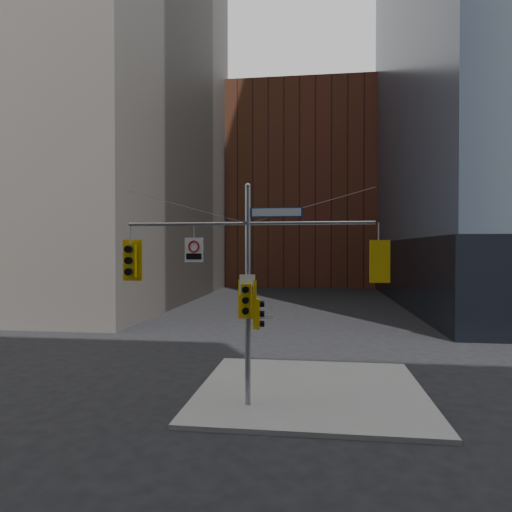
% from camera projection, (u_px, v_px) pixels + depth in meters
% --- Properties ---
extents(ground, '(160.00, 160.00, 0.00)m').
position_uv_depth(ground, '(237.00, 434.00, 12.76)').
color(ground, black).
rests_on(ground, ground).
extents(sidewalk_corner, '(8.00, 8.00, 0.15)m').
position_uv_depth(sidewalk_corner, '(311.00, 390.00, 16.46)').
color(sidewalk_corner, gray).
rests_on(sidewalk_corner, ground).
extents(brick_midrise, '(26.00, 20.00, 28.00)m').
position_uv_depth(brick_midrise, '(302.00, 191.00, 70.03)').
color(brick_midrise, brown).
rests_on(brick_midrise, ground).
extents(signal_assembly, '(8.00, 0.80, 7.30)m').
position_uv_depth(signal_assembly, '(248.00, 273.00, 14.66)').
color(signal_assembly, gray).
rests_on(signal_assembly, ground).
extents(traffic_light_west_arm, '(0.66, 0.54, 1.39)m').
position_uv_depth(traffic_light_west_arm, '(131.00, 260.00, 15.19)').
color(traffic_light_west_arm, '#DCB10B').
rests_on(traffic_light_west_arm, ground).
extents(traffic_light_east_arm, '(0.63, 0.53, 1.31)m').
position_uv_depth(traffic_light_east_arm, '(378.00, 261.00, 14.12)').
color(traffic_light_east_arm, '#DCB10B').
rests_on(traffic_light_east_arm, ground).
extents(traffic_light_pole_side, '(0.39, 0.33, 0.96)m').
position_uv_depth(traffic_light_pole_side, '(258.00, 314.00, 14.65)').
color(traffic_light_pole_side, '#DCB10B').
rests_on(traffic_light_pole_side, ground).
extents(traffic_light_pole_front, '(0.59, 0.46, 1.24)m').
position_uv_depth(traffic_light_pole_front, '(247.00, 300.00, 14.41)').
color(traffic_light_pole_front, '#DCB10B').
rests_on(traffic_light_pole_front, ground).
extents(street_sign_blade, '(1.67, 0.05, 0.32)m').
position_uv_depth(street_sign_blade, '(276.00, 212.00, 14.51)').
color(street_sign_blade, navy).
rests_on(street_sign_blade, ground).
extents(regulatory_sign_arm, '(0.64, 0.13, 0.80)m').
position_uv_depth(regulatory_sign_arm, '(194.00, 249.00, 14.86)').
color(regulatory_sign_arm, silver).
rests_on(regulatory_sign_arm, ground).
extents(regulatory_sign_pole, '(0.50, 0.05, 0.66)m').
position_uv_depth(regulatory_sign_pole, '(247.00, 285.00, 14.55)').
color(regulatory_sign_pole, silver).
rests_on(regulatory_sign_pole, ground).
extents(street_blade_ew, '(0.67, 0.11, 0.14)m').
position_uv_depth(street_blade_ew, '(262.00, 317.00, 14.63)').
color(street_blade_ew, silver).
rests_on(street_blade_ew, ground).
extents(street_blade_ns, '(0.11, 0.77, 0.15)m').
position_uv_depth(street_blade_ns, '(250.00, 319.00, 15.14)').
color(street_blade_ns, '#145926').
rests_on(street_blade_ns, ground).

